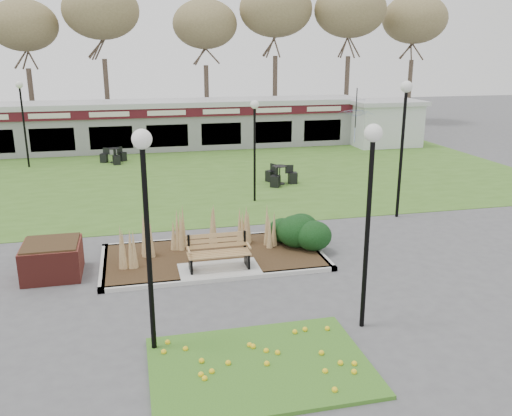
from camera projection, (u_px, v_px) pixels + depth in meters
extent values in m
plane|color=#515154|center=(220.00, 275.00, 14.72)|extent=(100.00, 100.00, 0.00)
cube|color=#3F6B22|center=(179.00, 177.00, 25.92)|extent=(34.00, 16.00, 0.02)
cube|color=#3C6B1E|center=(260.00, 366.00, 10.41)|extent=(4.20, 3.00, 0.08)
cube|color=#332414|center=(213.00, 257.00, 15.82)|extent=(6.22, 3.22, 0.12)
cube|color=#B7B7B2|center=(223.00, 279.00, 14.32)|extent=(6.40, 0.18, 0.12)
cube|color=#B7B7B2|center=(206.00, 239.00, 17.33)|extent=(6.40, 0.18, 0.12)
cube|color=#B7B7B2|center=(103.00, 266.00, 15.14)|extent=(0.18, 3.40, 0.12)
cube|color=#B7B7B2|center=(314.00, 248.00, 16.50)|extent=(0.18, 3.40, 0.12)
cube|color=#B7B7B2|center=(219.00, 271.00, 14.84)|extent=(2.20, 1.20, 0.13)
cone|color=tan|center=(146.00, 237.00, 15.60)|extent=(0.36, 0.36, 1.15)
cone|color=tan|center=(179.00, 230.00, 16.20)|extent=(0.36, 0.36, 1.15)
cone|color=tan|center=(214.00, 225.00, 16.62)|extent=(0.36, 0.36, 1.15)
cone|color=tan|center=(244.00, 225.00, 16.63)|extent=(0.36, 0.36, 1.15)
cone|color=tan|center=(273.00, 227.00, 16.43)|extent=(0.36, 0.36, 1.15)
cone|color=tan|center=(128.00, 248.00, 14.75)|extent=(0.36, 0.36, 1.15)
ellipsoid|color=black|center=(297.00, 231.00, 16.43)|extent=(1.21, 1.10, 0.99)
ellipsoid|color=black|center=(313.00, 236.00, 16.16)|extent=(1.10, 1.00, 0.90)
ellipsoid|color=black|center=(301.00, 227.00, 16.98)|extent=(1.06, 0.96, 0.86)
ellipsoid|color=black|center=(283.00, 230.00, 16.86)|extent=(0.92, 0.84, 0.76)
cube|color=#A7864B|center=(219.00, 254.00, 14.70)|extent=(1.70, 0.57, 0.04)
cube|color=#A7864B|center=(217.00, 240.00, 14.91)|extent=(1.70, 0.13, 0.44)
cube|color=black|center=(191.00, 264.00, 14.59)|extent=(0.06, 0.55, 0.42)
cube|color=black|center=(247.00, 259.00, 14.94)|extent=(0.06, 0.55, 0.42)
cube|color=black|center=(189.00, 244.00, 14.74)|extent=(0.06, 0.06, 0.50)
cube|color=black|center=(245.00, 239.00, 15.08)|extent=(0.06, 0.06, 0.50)
cube|color=#A7864B|center=(189.00, 250.00, 14.45)|extent=(0.05, 0.50, 0.04)
cube|color=#A7864B|center=(249.00, 245.00, 14.81)|extent=(0.05, 0.50, 0.04)
cube|color=maroon|center=(52.00, 260.00, 14.57)|extent=(1.50, 1.50, 0.90)
cube|color=#332414|center=(51.00, 243.00, 14.43)|extent=(1.40, 1.40, 0.06)
cube|color=gray|center=(165.00, 127.00, 33.03)|extent=(24.00, 3.00, 2.60)
cube|color=#490F18|center=(167.00, 113.00, 31.28)|extent=(24.00, 0.18, 0.55)
cube|color=silver|center=(164.00, 103.00, 32.62)|extent=(24.60, 3.40, 0.30)
cube|color=silver|center=(167.00, 113.00, 31.18)|extent=(22.00, 0.02, 0.28)
cube|color=black|center=(167.00, 136.00, 31.76)|extent=(22.00, 0.10, 1.30)
cube|color=silver|center=(384.00, 125.00, 34.11)|extent=(4.00, 3.00, 2.60)
cube|color=silver|center=(385.00, 102.00, 33.72)|extent=(4.40, 3.40, 0.25)
cylinder|color=#47382B|center=(28.00, 98.00, 38.17)|extent=(0.36, 0.36, 5.17)
ellipsoid|color=olive|center=(17.00, 10.00, 36.52)|extent=(5.24, 5.24, 3.93)
cylinder|color=#47382B|center=(115.00, 96.00, 39.48)|extent=(0.36, 0.36, 5.17)
ellipsoid|color=olive|center=(109.00, 12.00, 37.84)|extent=(5.24, 5.24, 3.93)
cylinder|color=#47382B|center=(197.00, 94.00, 40.79)|extent=(0.36, 0.36, 5.17)
ellipsoid|color=olive|center=(195.00, 13.00, 39.15)|extent=(5.24, 5.24, 3.93)
cylinder|color=#47382B|center=(274.00, 93.00, 42.10)|extent=(0.36, 0.36, 5.17)
ellipsoid|color=olive|center=(275.00, 14.00, 40.46)|extent=(5.24, 5.24, 3.93)
cylinder|color=#47382B|center=(346.00, 92.00, 43.42)|extent=(0.36, 0.36, 5.17)
ellipsoid|color=olive|center=(350.00, 15.00, 41.77)|extent=(5.24, 5.24, 3.93)
cylinder|color=#47382B|center=(414.00, 90.00, 44.73)|extent=(0.36, 0.36, 5.17)
ellipsoid|color=olive|center=(420.00, 16.00, 43.08)|extent=(5.24, 5.24, 3.93)
cylinder|color=black|center=(149.00, 255.00, 10.44)|extent=(0.10, 0.10, 4.17)
sphere|color=white|center=(142.00, 139.00, 9.80)|extent=(0.38, 0.38, 0.38)
cylinder|color=black|center=(367.00, 238.00, 11.43)|extent=(0.10, 0.10, 4.13)
sphere|color=white|center=(373.00, 133.00, 10.80)|extent=(0.37, 0.37, 0.37)
cylinder|color=black|center=(401.00, 156.00, 19.19)|extent=(0.11, 0.11, 4.48)
sphere|color=white|center=(407.00, 87.00, 18.51)|extent=(0.40, 0.40, 0.40)
cylinder|color=black|center=(255.00, 156.00, 21.31)|extent=(0.09, 0.09, 3.70)
sphere|color=white|center=(255.00, 104.00, 20.74)|extent=(0.33, 0.33, 0.33)
cylinder|color=black|center=(25.00, 128.00, 27.45)|extent=(0.10, 0.10, 4.03)
sphere|color=white|center=(19.00, 85.00, 26.83)|extent=(0.36, 0.36, 0.36)
cylinder|color=black|center=(115.00, 162.00, 29.11)|extent=(0.45, 0.45, 0.03)
cylinder|color=black|center=(114.00, 156.00, 29.01)|extent=(0.05, 0.05, 0.74)
cylinder|color=black|center=(114.00, 148.00, 28.90)|extent=(0.62, 0.62, 0.03)
cube|color=black|center=(122.00, 157.00, 29.50)|extent=(0.50, 0.50, 0.48)
cube|color=black|center=(104.00, 158.00, 29.09)|extent=(0.44, 0.44, 0.48)
cube|color=black|center=(117.00, 160.00, 28.56)|extent=(0.42, 0.42, 0.48)
cylinder|color=black|center=(279.00, 183.00, 24.54)|extent=(0.49, 0.49, 0.03)
cylinder|color=black|center=(280.00, 175.00, 24.43)|extent=(0.06, 0.06, 0.80)
cylinder|color=black|center=(280.00, 166.00, 24.31)|extent=(0.66, 0.66, 0.03)
cube|color=black|center=(293.00, 178.00, 24.57)|extent=(0.40, 0.40, 0.51)
cube|color=black|center=(271.00, 176.00, 24.92)|extent=(0.50, 0.50, 0.51)
cube|color=black|center=(275.00, 181.00, 23.92)|extent=(0.52, 0.52, 0.51)
cylinder|color=black|center=(355.00, 137.00, 30.75)|extent=(0.06, 0.06, 2.20)
imported|color=#334EB3|center=(355.00, 126.00, 30.58)|extent=(2.70, 2.73, 1.97)
imported|color=black|center=(34.00, 135.00, 33.77)|extent=(4.68, 3.20, 1.46)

